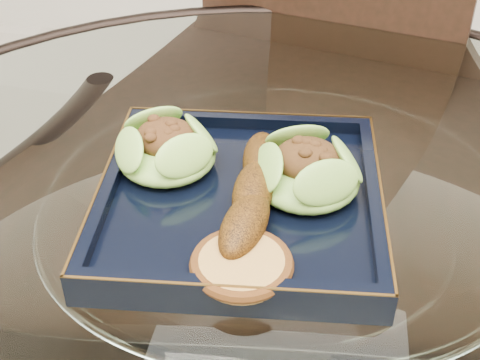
# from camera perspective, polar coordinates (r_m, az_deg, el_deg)

# --- Properties ---
(dining_table) EXTENTS (1.13, 1.13, 0.77)m
(dining_table) POSITION_cam_1_polar(r_m,az_deg,el_deg) (0.75, 2.87, -14.71)
(dining_table) COLOR white
(dining_table) RESTS_ON ground
(dining_chair) EXTENTS (0.53, 0.53, 1.03)m
(dining_chair) POSITION_cam_1_polar(r_m,az_deg,el_deg) (1.07, 4.85, 1.93)
(dining_chair) COLOR black
(dining_chair) RESTS_ON ground
(navy_plate) EXTENTS (0.30, 0.30, 0.02)m
(navy_plate) POSITION_cam_1_polar(r_m,az_deg,el_deg) (0.65, 0.00, -2.11)
(navy_plate) COLOR black
(navy_plate) RESTS_ON dining_table
(lettuce_wrap_left) EXTENTS (0.12, 0.12, 0.04)m
(lettuce_wrap_left) POSITION_cam_1_polar(r_m,az_deg,el_deg) (0.68, -6.30, 2.46)
(lettuce_wrap_left) COLOR #679B2D
(lettuce_wrap_left) RESTS_ON navy_plate
(lettuce_wrap_right) EXTENTS (0.11, 0.11, 0.04)m
(lettuce_wrap_right) POSITION_cam_1_polar(r_m,az_deg,el_deg) (0.65, 5.71, 0.55)
(lettuce_wrap_right) COLOR #5F912A
(lettuce_wrap_right) RESTS_ON navy_plate
(roasted_plantain) EXTENTS (0.04, 0.18, 0.03)m
(roasted_plantain) POSITION_cam_1_polar(r_m,az_deg,el_deg) (0.63, 1.18, -0.88)
(roasted_plantain) COLOR #583109
(roasted_plantain) RESTS_ON navy_plate
(crumb_patty) EXTENTS (0.10, 0.10, 0.01)m
(crumb_patty) POSITION_cam_1_polar(r_m,az_deg,el_deg) (0.56, 0.14, -7.32)
(crumb_patty) COLOR #CC8D44
(crumb_patty) RESTS_ON navy_plate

